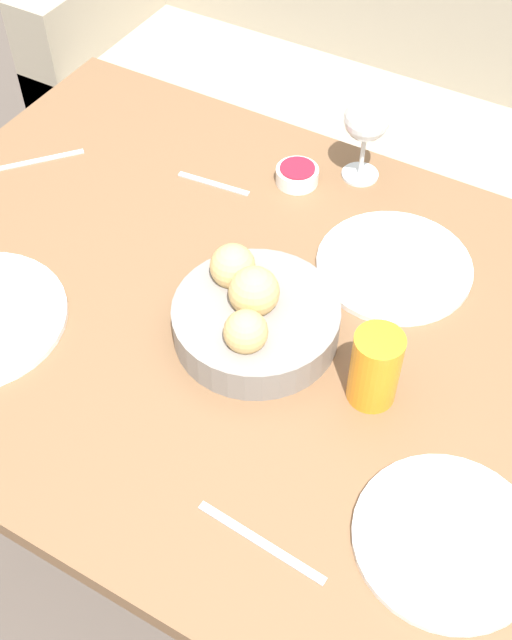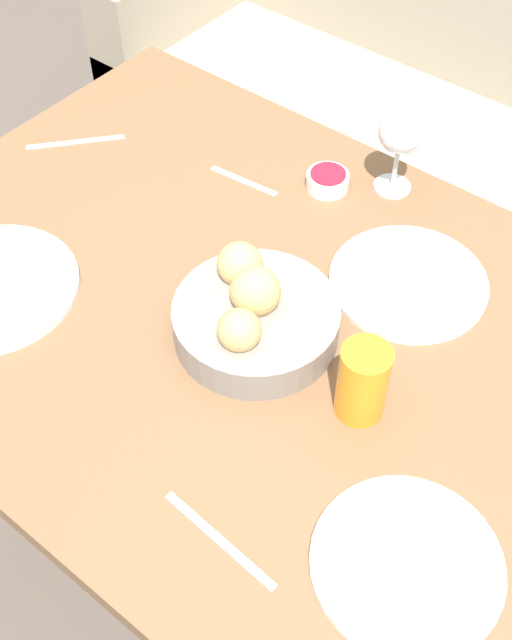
# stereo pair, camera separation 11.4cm
# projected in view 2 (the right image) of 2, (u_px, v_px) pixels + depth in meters

# --- Properties ---
(ground_plane) EXTENTS (10.00, 10.00, 0.00)m
(ground_plane) POSITION_uv_depth(u_px,v_px,m) (253.00, 536.00, 1.76)
(ground_plane) COLOR #564C44
(dining_table) EXTENTS (1.25, 0.89, 0.75)m
(dining_table) POSITION_uv_depth(u_px,v_px,m) (252.00, 355.00, 1.27)
(dining_table) COLOR brown
(dining_table) RESTS_ON ground_plane
(couch) EXTENTS (1.85, 0.70, 0.91)m
(couch) POSITION_uv_depth(u_px,v_px,m) (452.00, 156.00, 2.10)
(couch) COLOR #9E937F
(couch) RESTS_ON ground_plane
(bread_basket) EXTENTS (0.24, 0.24, 0.11)m
(bread_basket) POSITION_uv_depth(u_px,v_px,m) (254.00, 314.00, 1.13)
(bread_basket) COLOR gray
(bread_basket) RESTS_ON dining_table
(plate_near_right) EXTENTS (0.23, 0.23, 0.01)m
(plate_near_right) POSITION_uv_depth(u_px,v_px,m) (407.00, 564.00, 0.93)
(plate_near_right) COLOR white
(plate_near_right) RESTS_ON dining_table
(plate_far_center) EXTENTS (0.24, 0.24, 0.01)m
(plate_far_center) POSITION_uv_depth(u_px,v_px,m) (408.00, 282.00, 1.22)
(plate_far_center) COLOR white
(plate_far_center) RESTS_ON dining_table
(juice_glass) EXTENTS (0.07, 0.07, 0.12)m
(juice_glass) POSITION_uv_depth(u_px,v_px,m) (363.00, 382.00, 1.03)
(juice_glass) COLOR orange
(juice_glass) RESTS_ON dining_table
(wine_glass) EXTENTS (0.08, 0.08, 0.16)m
(wine_glass) POSITION_uv_depth(u_px,v_px,m) (401.00, 133.00, 1.29)
(wine_glass) COLOR silver
(wine_glass) RESTS_ON dining_table
(jam_bowl_berry) EXTENTS (0.07, 0.07, 0.03)m
(jam_bowl_berry) POSITION_uv_depth(u_px,v_px,m) (328.00, 180.00, 1.36)
(jam_bowl_berry) COLOR white
(jam_bowl_berry) RESTS_ON dining_table
(fork_silver) EXTENTS (0.18, 0.02, 0.00)m
(fork_silver) POSITION_uv_depth(u_px,v_px,m) (219.00, 540.00, 0.95)
(fork_silver) COLOR #B7B7BC
(fork_silver) RESTS_ON dining_table
(knife_silver) EXTENTS (0.12, 0.14, 0.00)m
(knife_silver) POSITION_uv_depth(u_px,v_px,m) (75.00, 142.00, 1.45)
(knife_silver) COLOR #B7B7BC
(knife_silver) RESTS_ON dining_table
(spoon_coffee) EXTENTS (0.13, 0.02, 0.00)m
(spoon_coffee) POSITION_uv_depth(u_px,v_px,m) (244.00, 181.00, 1.38)
(spoon_coffee) COLOR #B7B7BC
(spoon_coffee) RESTS_ON dining_table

